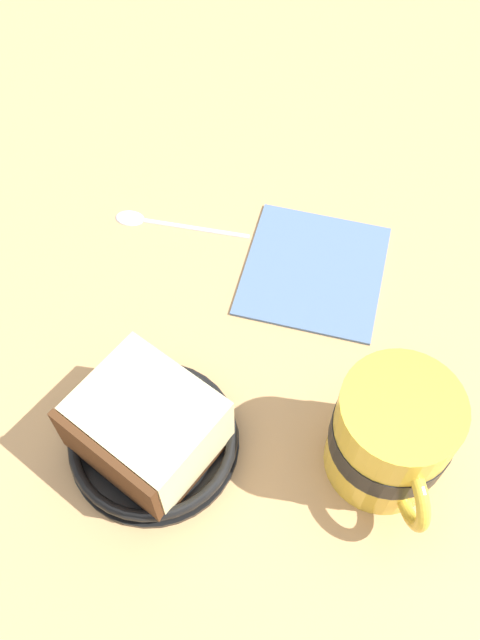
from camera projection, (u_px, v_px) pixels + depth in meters
The scene contains 6 objects.
ground_plane at pixel (167, 375), 60.15cm from camera, with size 153.84×153.84×2.83cm, color tan.
small_plate at pixel (152, 439), 54.31cm from camera, with size 13.86×13.86×1.87cm.
cake_slice at pixel (145, 426), 51.52cm from camera, with size 13.07×13.37×6.30cm.
tea_mug at pixel (391, 436), 49.79cm from camera, with size 11.65×9.07×10.42cm.
teaspoon at pixel (153, 220), 67.70cm from camera, with size 3.14×13.92×0.80cm.
folded_napkin at pixel (314, 269), 64.41cm from camera, with size 13.88×13.02×0.60cm, color slate.
Camera 1 is at (-27.92, -8.27, 51.85)cm, focal length 37.72 mm.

